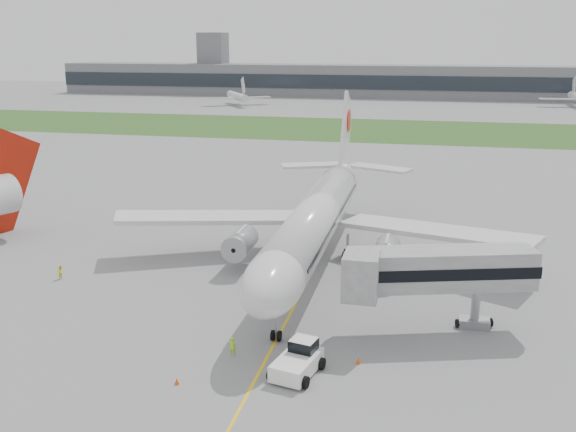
% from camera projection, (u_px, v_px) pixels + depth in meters
% --- Properties ---
extents(ground, '(600.00, 600.00, 0.00)m').
position_uv_depth(ground, '(309.00, 279.00, 68.61)').
color(ground, gray).
rests_on(ground, ground).
extents(apron_markings, '(70.00, 70.00, 0.04)m').
position_uv_depth(apron_markings, '(300.00, 296.00, 63.90)').
color(apron_markings, yellow).
rests_on(apron_markings, ground).
extents(grass_strip, '(600.00, 50.00, 0.02)m').
position_uv_depth(grass_strip, '(388.00, 130.00, 181.55)').
color(grass_strip, '#2C541F').
rests_on(grass_strip, ground).
extents(terminal_building, '(320.00, 22.30, 14.00)m').
position_uv_depth(terminal_building, '(406.00, 81.00, 283.10)').
color(terminal_building, gray).
rests_on(terminal_building, ground).
extents(control_tower, '(12.00, 12.00, 56.00)m').
position_uv_depth(control_tower, '(214.00, 93.00, 305.81)').
color(control_tower, gray).
rests_on(control_tower, ground).
extents(airliner, '(48.13, 53.95, 17.88)m').
position_uv_depth(airliner, '(318.00, 216.00, 71.69)').
color(airliner, silver).
rests_on(airliner, ground).
extents(pushback_tug, '(4.00, 5.15, 2.39)m').
position_uv_depth(pushback_tug, '(299.00, 359.00, 48.97)').
color(pushback_tug, white).
rests_on(pushback_tug, ground).
extents(jet_bridge, '(16.22, 9.02, 7.72)m').
position_uv_depth(jet_bridge, '(432.00, 271.00, 54.56)').
color(jet_bridge, '#ACACAF').
rests_on(jet_bridge, ground).
extents(safety_cone_left, '(0.38, 0.38, 0.52)m').
position_uv_depth(safety_cone_left, '(177.00, 381.00, 47.48)').
color(safety_cone_left, '#E7490C').
rests_on(safety_cone_left, ground).
extents(safety_cone_right, '(0.40, 0.40, 0.54)m').
position_uv_depth(safety_cone_right, '(358.00, 361.00, 50.51)').
color(safety_cone_right, '#E7490C').
rests_on(safety_cone_right, ground).
extents(ground_crew_near, '(0.69, 0.57, 1.63)m').
position_uv_depth(ground_crew_near, '(232.00, 346.00, 51.70)').
color(ground_crew_near, '#AFF629').
rests_on(ground_crew_near, ground).
extents(ground_crew_far, '(0.67, 0.81, 1.52)m').
position_uv_depth(ground_crew_far, '(61.00, 272.00, 68.38)').
color(ground_crew_far, '#FAFF2A').
rests_on(ground_crew_far, ground).
extents(distant_aircraft_left, '(34.70, 33.67, 10.10)m').
position_uv_depth(distant_aircraft_left, '(238.00, 105.00, 250.74)').
color(distant_aircraft_left, silver).
rests_on(distant_aircraft_left, ground).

